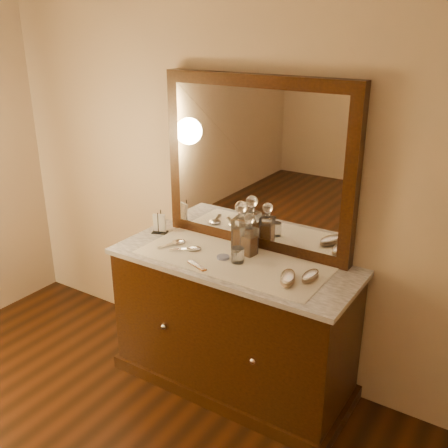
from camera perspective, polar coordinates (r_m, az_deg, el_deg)
The scene contains 18 objects.
dresser_cabinet at distance 3.15m, azimuth 1.00°, elevation -11.18°, with size 1.40×0.55×0.82m, color black.
dresser_plinth at distance 3.36m, azimuth 0.96°, elevation -16.49°, with size 1.46×0.59×0.08m, color black.
knob_left at distance 3.08m, azimuth -6.69°, elevation -11.24°, with size 0.04×0.04×0.04m, color silver.
knob_right at distance 2.80m, azimuth 3.22°, elevation -14.92°, with size 0.04×0.04×0.04m, color silver.
marble_top at distance 2.94m, azimuth 1.06°, elevation -4.20°, with size 1.44×0.59×0.03m, color white.
mirror_frame at distance 2.96m, azimuth 3.64°, elevation 6.58°, with size 1.20×0.08×1.00m, color black.
mirror_glass at distance 2.93m, azimuth 3.32°, elevation 6.44°, with size 1.06×0.01×0.86m, color white.
lace_runner at distance 2.92m, azimuth 0.85°, elevation -4.05°, with size 1.10×0.45×0.00m, color white.
pin_dish at distance 2.94m, azimuth -0.10°, elevation -3.70°, with size 0.07×0.07×0.01m, color silver.
comb at distance 2.85m, azimuth -3.02°, elevation -4.64°, with size 0.15×0.03×0.01m, color brown.
napkin_rack at distance 3.30m, azimuth -7.15°, elevation -0.02°, with size 0.11×0.09×0.15m.
decanter_left at distance 3.02m, azimuth 1.91°, elevation -0.74°, with size 0.10×0.10×0.30m.
decanter_right at distance 2.95m, azimuth 2.81°, elevation -1.67°, with size 0.09×0.09×0.25m.
brush_near at distance 2.69m, azimuth 7.07°, elevation -5.96°, with size 0.13×0.19×0.05m.
brush_far at distance 2.73m, azimuth 9.55°, elevation -5.71°, with size 0.07×0.15×0.04m.
hand_mirror_outer at distance 3.13m, azimuth -5.35°, elevation -2.08°, with size 0.11×0.20×0.02m.
hand_mirror_inner at distance 3.04m, azimuth -3.72°, elevation -2.76°, with size 0.17×0.16×0.02m.
tumblers at distance 2.88m, azimuth 1.52°, elevation -3.46°, with size 0.08×0.08×0.09m.
Camera 1 is at (1.39, -0.30, 2.11)m, focal length 41.23 mm.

